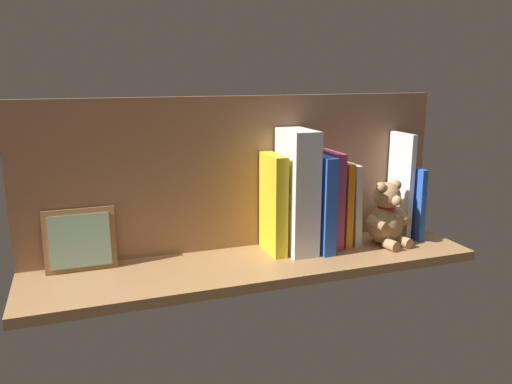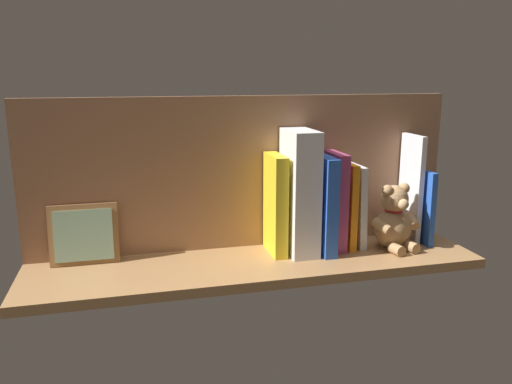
% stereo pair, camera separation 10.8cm
% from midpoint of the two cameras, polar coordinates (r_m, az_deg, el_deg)
% --- Properties ---
extents(ground_plane, '(1.03, 0.25, 0.02)m').
position_cam_midpoint_polar(ground_plane, '(1.18, 2.64, -8.10)').
color(ground_plane, '#A87A4C').
extents(shelf_back_panel, '(1.03, 0.02, 0.36)m').
position_cam_midpoint_polar(shelf_back_panel, '(1.22, 1.35, 2.13)').
color(shelf_back_panel, '#976848').
rests_on(shelf_back_panel, ground_plane).
extents(book_0, '(0.02, 0.12, 0.18)m').
position_cam_midpoint_polar(book_0, '(1.36, 20.07, -1.44)').
color(book_0, blue).
rests_on(book_0, ground_plane).
extents(book_1, '(0.01, 0.10, 0.27)m').
position_cam_midpoint_polar(book_1, '(1.34, 19.16, 0.35)').
color(book_1, silver).
rests_on(book_1, ground_plane).
extents(teddy_bear, '(0.13, 0.11, 0.16)m').
position_cam_midpoint_polar(teddy_bear, '(1.28, 17.61, -3.09)').
color(teddy_bear, tan).
rests_on(teddy_bear, ground_plane).
extents(book_2, '(0.02, 0.10, 0.20)m').
position_cam_midpoint_polar(book_2, '(1.28, 13.46, -1.49)').
color(book_2, silver).
rests_on(book_2, ground_plane).
extents(book_3, '(0.02, 0.10, 0.21)m').
position_cam_midpoint_polar(book_3, '(1.26, 12.47, -1.46)').
color(book_3, orange).
rests_on(book_3, ground_plane).
extents(book_4, '(0.03, 0.11, 0.23)m').
position_cam_midpoint_polar(book_4, '(1.24, 11.27, -1.00)').
color(book_4, '#B23F72').
rests_on(book_4, ground_plane).
extents(book_5, '(0.03, 0.13, 0.23)m').
position_cam_midpoint_polar(book_5, '(1.22, 9.95, -1.34)').
color(book_5, blue).
rests_on(book_5, ground_plane).
extents(dictionary_thick_white, '(0.06, 0.13, 0.29)m').
position_cam_midpoint_polar(dictionary_thick_white, '(1.19, 7.51, -0.08)').
color(dictionary_thick_white, silver).
rests_on(dictionary_thick_white, ground_plane).
extents(book_6, '(0.03, 0.11, 0.23)m').
position_cam_midpoint_polar(book_6, '(1.19, 4.80, -1.44)').
color(book_6, yellow).
rests_on(book_6, ground_plane).
extents(picture_frame_leaning, '(0.15, 0.03, 0.14)m').
position_cam_midpoint_polar(picture_frame_leaning, '(1.18, -16.25, -4.64)').
color(picture_frame_leaning, '#9E6B3D').
rests_on(picture_frame_leaning, ground_plane).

